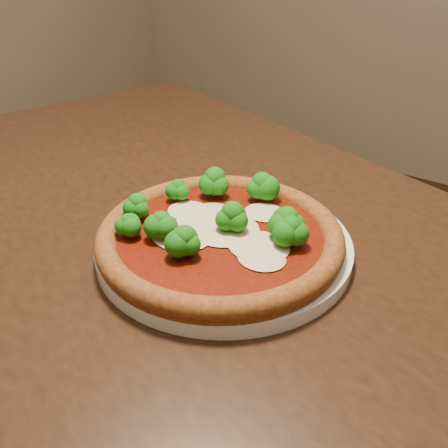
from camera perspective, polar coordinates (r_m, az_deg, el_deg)
The scene contains 3 objects.
dining_table at distance 0.73m, azimuth -3.33°, elevation -7.37°, with size 1.49×1.13×0.75m.
plate at distance 0.63m, azimuth 0.00°, elevation -2.40°, with size 0.32×0.32×0.02m, color silver.
pizza at distance 0.61m, azimuth -0.41°, elevation -0.83°, with size 0.30×0.30×0.06m.
Camera 1 is at (0.27, -0.45, 1.11)m, focal length 40.00 mm.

